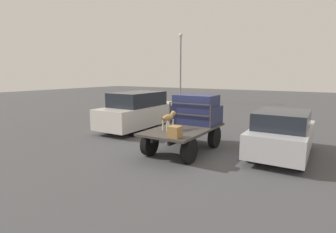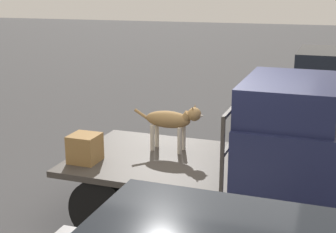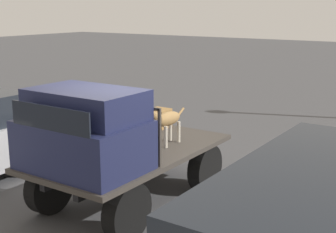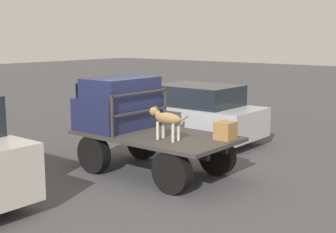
# 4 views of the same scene
# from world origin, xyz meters

# --- Properties ---
(ground_plane) EXTENTS (80.00, 80.00, 0.00)m
(ground_plane) POSITION_xyz_m (0.00, 0.00, 0.00)
(ground_plane) COLOR #474749
(flatbed_truck) EXTENTS (3.55, 1.90, 0.90)m
(flatbed_truck) POSITION_xyz_m (0.00, 0.00, 0.62)
(flatbed_truck) COLOR black
(flatbed_truck) RESTS_ON ground
(truck_cab) EXTENTS (1.24, 1.78, 1.17)m
(truck_cab) POSITION_xyz_m (1.08, 0.00, 1.45)
(truck_cab) COLOR #1E2347
(truck_cab) RESTS_ON flatbed_truck
(truck_headboard) EXTENTS (0.04, 1.78, 0.89)m
(truck_headboard) POSITION_xyz_m (0.42, 0.00, 1.48)
(truck_headboard) COLOR #3D3833
(truck_headboard) RESTS_ON flatbed_truck
(dog) EXTENTS (1.01, 0.24, 0.68)m
(dog) POSITION_xyz_m (-0.55, 0.31, 1.34)
(dog) COLOR beige
(dog) RESTS_ON flatbed_truck
(cargo_crate) EXTENTS (0.37, 0.37, 0.37)m
(cargo_crate) POSITION_xyz_m (-1.49, -0.48, 1.08)
(cargo_crate) COLOR olive
(cargo_crate) RESTS_ON flatbed_truck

